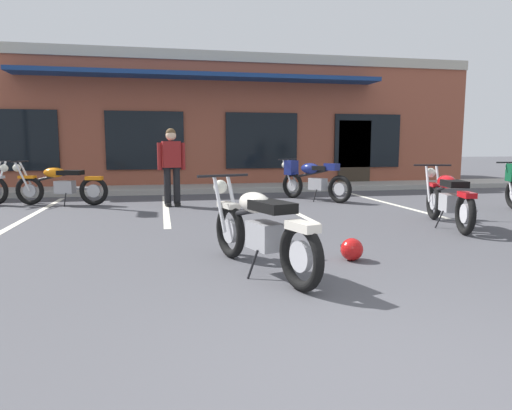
# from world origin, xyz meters

# --- Properties ---
(ground_plane) EXTENTS (80.00, 80.00, 0.00)m
(ground_plane) POSITION_xyz_m (0.00, 3.66, 0.00)
(ground_plane) COLOR #47474C
(sidewalk_kerb) EXTENTS (22.00, 1.80, 0.14)m
(sidewalk_kerb) POSITION_xyz_m (0.00, 11.29, 0.07)
(sidewalk_kerb) COLOR #A8A59E
(sidewalk_kerb) RESTS_ON ground_plane
(brick_storefront_building) EXTENTS (17.53, 6.96, 4.09)m
(brick_storefront_building) POSITION_xyz_m (0.00, 15.05, 2.05)
(brick_storefront_building) COLOR brown
(brick_storefront_building) RESTS_ON ground_plane
(painted_stall_lines) EXTENTS (7.60, 4.80, 0.01)m
(painted_stall_lines) POSITION_xyz_m (-0.00, 7.69, 0.00)
(painted_stall_lines) COLOR silver
(painted_stall_lines) RESTS_ON ground_plane
(motorcycle_foreground_classic) EXTENTS (0.98, 2.05, 0.98)m
(motorcycle_foreground_classic) POSITION_xyz_m (-0.33, 2.60, 0.46)
(motorcycle_foreground_classic) COLOR black
(motorcycle_foreground_classic) RESTS_ON ground_plane
(motorcycle_red_sportbike) EXTENTS (2.07, 0.85, 0.98)m
(motorcycle_red_sportbike) POSITION_xyz_m (-3.50, 8.75, 0.46)
(motorcycle_red_sportbike) COLOR black
(motorcycle_red_sportbike) RESTS_ON ground_plane
(motorcycle_silver_naked) EXTENTS (1.36, 1.86, 0.98)m
(motorcycle_silver_naked) POSITION_xyz_m (2.22, 8.53, 0.53)
(motorcycle_silver_naked) COLOR black
(motorcycle_silver_naked) RESTS_ON ground_plane
(motorcycle_green_cafe_racer) EXTENTS (0.88, 2.07, 0.98)m
(motorcycle_green_cafe_racer) POSITION_xyz_m (3.24, 4.63, 0.46)
(motorcycle_green_cafe_racer) COLOR black
(motorcycle_green_cafe_racer) RESTS_ON ground_plane
(person_by_back_row) EXTENTS (0.61, 0.32, 1.68)m
(person_by_back_row) POSITION_xyz_m (-1.10, 8.08, 0.95)
(person_by_back_row) COLOR black
(person_by_back_row) RESTS_ON ground_plane
(helmet_on_pavement) EXTENTS (0.26, 0.26, 0.26)m
(helmet_on_pavement) POSITION_xyz_m (0.80, 2.84, 0.13)
(helmet_on_pavement) COLOR #B71414
(helmet_on_pavement) RESTS_ON ground_plane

